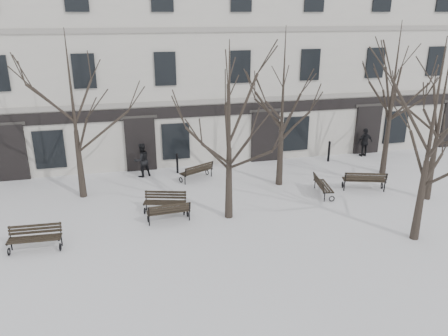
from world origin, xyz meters
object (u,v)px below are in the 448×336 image
object	(u,v)px
bench_4	(197,171)
bench_5	(322,185)
tree_2	(433,120)
bench_0	(35,237)
bench_2	(364,180)
bench_3	(165,201)
bench_1	(169,211)
tree_3	(442,107)
tree_1	(229,112)

from	to	relation	value
bench_4	bench_5	xyz separation A→B (m)	(5.40, -3.25, -0.02)
tree_2	bench_4	distance (m)	11.39
tree_2	bench_0	distance (m)	14.70
bench_0	bench_2	xyz separation A→B (m)	(14.49, 2.32, 0.04)
bench_4	bench_3	bearing A→B (deg)	32.31
bench_1	bench_4	xyz separation A→B (m)	(1.95, 4.44, 0.01)
tree_3	bench_5	distance (m)	6.12
tree_3	bench_2	distance (m)	4.67
tree_1	bench_5	size ratio (longest dim) A/B	4.05
bench_5	bench_1	bearing A→B (deg)	108.29
tree_2	bench_1	distance (m)	10.48
tree_2	tree_3	distance (m)	4.34
tree_2	bench_4	xyz separation A→B (m)	(-7.00, 7.97, -4.15)
bench_4	tree_2	bearing A→B (deg)	103.68
tree_2	tree_3	xyz separation A→B (m)	(2.93, 3.18, -0.36)
tree_2	bench_1	bearing A→B (deg)	158.46
bench_1	tree_3	bearing A→B (deg)	174.37
bench_0	tree_3	bearing A→B (deg)	5.07
tree_1	bench_0	world-z (taller)	tree_1
tree_2	bench_3	xyz separation A→B (m)	(-9.00, 4.53, -4.15)
tree_2	tree_3	size ratio (longest dim) A/B	1.08
tree_3	bench_3	distance (m)	12.59
bench_3	bench_0	bearing A→B (deg)	-141.05
bench_0	bench_5	bearing A→B (deg)	13.08
tree_3	bench_0	world-z (taller)	tree_3
bench_4	tree_3	bearing A→B (deg)	126.64
bench_0	bench_1	world-z (taller)	bench_0
bench_4	bench_0	bearing A→B (deg)	11.21
tree_3	bench_2	xyz separation A→B (m)	(-2.34, 1.56, -3.73)
tree_2	bench_5	xyz separation A→B (m)	(-1.60, 4.72, -4.17)
tree_1	bench_1	bearing A→B (deg)	177.52
bench_0	tree_1	bearing A→B (deg)	10.16
tree_3	tree_1	bearing A→B (deg)	178.51
tree_3	bench_1	size ratio (longest dim) A/B	3.83
bench_2	bench_5	size ratio (longest dim) A/B	1.18
tree_1	bench_3	world-z (taller)	tree_1
tree_3	bench_4	size ratio (longest dim) A/B	3.68
bench_1	bench_0	bearing A→B (deg)	8.73
bench_1	bench_3	world-z (taller)	bench_3
tree_1	bench_1	size ratio (longest dim) A/B	4.03
bench_0	bench_3	xyz separation A→B (m)	(4.90, 2.11, -0.01)
tree_3	bench_1	distance (m)	12.48
bench_3	bench_4	size ratio (longest dim) A/B	1.01
bench_2	tree_3	bearing A→B (deg)	163.82
tree_2	bench_2	world-z (taller)	tree_2
bench_2	bench_5	distance (m)	2.20
bench_3	tree_1	bearing A→B (deg)	-7.66
tree_3	bench_0	xyz separation A→B (m)	(-16.83, -0.76, -3.78)
tree_2	bench_3	world-z (taller)	tree_2
bench_2	tree_2	bearing A→B (deg)	100.40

